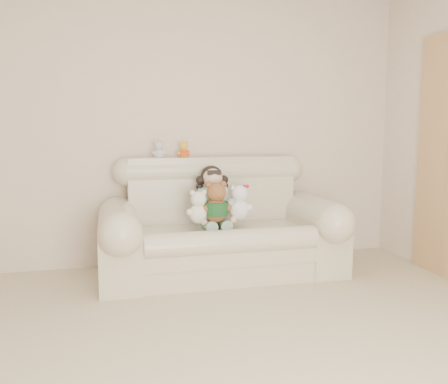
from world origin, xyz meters
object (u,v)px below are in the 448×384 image
sofa (221,217)px  brown_teddy (216,198)px  seated_child (212,196)px  cream_teddy (198,204)px  white_cat (239,199)px

sofa → brown_teddy: sofa is taller
seated_child → brown_teddy: size_ratio=1.35×
brown_teddy → cream_teddy: brown_teddy is taller
seated_child → brown_teddy: 0.21m
white_cat → sofa: bearing=131.9°
white_cat → seated_child: bearing=124.9°
white_cat → cream_teddy: 0.37m
sofa → seated_child: size_ratio=3.80×
cream_teddy → sofa: bearing=8.5°
brown_teddy → white_cat: 0.22m
seated_child → white_cat: (0.20, -0.17, -0.01)m
seated_child → cream_teddy: 0.28m
sofa → cream_teddy: sofa is taller
seated_child → cream_teddy: bearing=-119.3°
brown_teddy → white_cat: bearing=-2.3°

